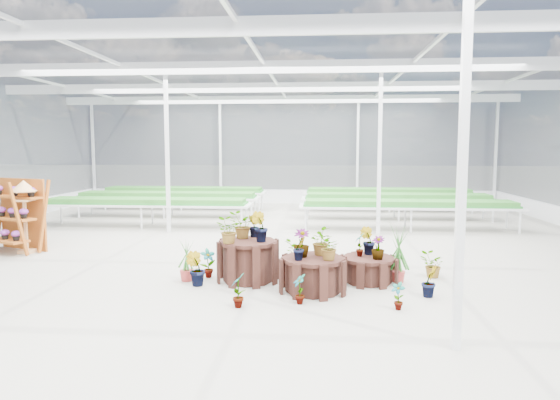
# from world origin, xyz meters

# --- Properties ---
(ground_plane) EXTENTS (24.00, 24.00, 0.00)m
(ground_plane) POSITION_xyz_m (0.00, 0.00, 0.00)
(ground_plane) COLOR gray
(ground_plane) RESTS_ON ground
(greenhouse_shell) EXTENTS (18.00, 24.00, 4.50)m
(greenhouse_shell) POSITION_xyz_m (0.00, 0.00, 2.25)
(greenhouse_shell) COLOR white
(greenhouse_shell) RESTS_ON ground
(steel_frame) EXTENTS (18.00, 24.00, 4.50)m
(steel_frame) POSITION_xyz_m (0.00, 0.00, 2.25)
(steel_frame) COLOR silver
(steel_frame) RESTS_ON ground
(nursery_benches) EXTENTS (16.00, 7.00, 0.84)m
(nursery_benches) POSITION_xyz_m (0.00, 7.20, 0.42)
(nursery_benches) COLOR silver
(nursery_benches) RESTS_ON ground
(plinth_tall) EXTENTS (1.45, 1.45, 0.76)m
(plinth_tall) POSITION_xyz_m (0.04, -1.09, 0.38)
(plinth_tall) COLOR #341913
(plinth_tall) RESTS_ON ground
(plinth_mid) EXTENTS (1.42, 1.42, 0.60)m
(plinth_mid) POSITION_xyz_m (1.24, -1.69, 0.30)
(plinth_mid) COLOR #341913
(plinth_mid) RESTS_ON ground
(plinth_low) EXTENTS (1.37, 1.37, 0.46)m
(plinth_low) POSITION_xyz_m (2.24, -0.99, 0.23)
(plinth_low) COLOR #341913
(plinth_low) RESTS_ON ground
(shelf_rack) EXTENTS (1.82, 1.39, 1.72)m
(shelf_rack) POSITION_xyz_m (-5.91, 1.05, 0.86)
(shelf_rack) COLOR #934815
(shelf_rack) RESTS_ON ground
(bird_table) EXTENTS (0.42, 0.42, 1.71)m
(bird_table) POSITION_xyz_m (-5.46, 0.95, 0.85)
(bird_table) COLOR tan
(bird_table) RESTS_ON ground
(nursery_plants) EXTENTS (4.99, 3.12, 1.31)m
(nursery_plants) POSITION_xyz_m (1.03, -1.00, 0.55)
(nursery_plants) COLOR #2D7128
(nursery_plants) RESTS_ON ground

